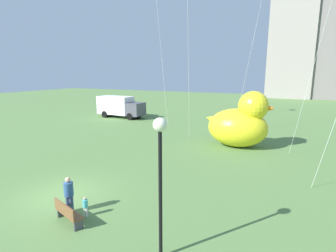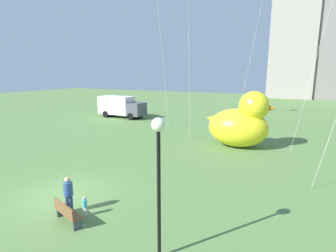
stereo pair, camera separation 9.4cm
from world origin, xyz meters
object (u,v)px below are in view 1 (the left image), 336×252
at_px(lamppost, 160,156).
at_px(box_truck, 120,107).
at_px(person_adult, 69,193).
at_px(person_child, 85,206).
at_px(giant_inflatable_duck, 240,123).
at_px(park_bench, 67,213).

relative_size(lamppost, box_truck, 0.71).
relative_size(person_adult, person_child, 1.86).
bearing_deg(person_adult, person_child, 4.90).
bearing_deg(giant_inflatable_duck, person_child, -104.95).
xyz_separation_m(person_adult, person_child, (0.83, 0.07, -0.42)).
bearing_deg(box_truck, park_bench, -58.64).
bearing_deg(box_truck, lamppost, -51.37).
relative_size(person_child, giant_inflatable_duck, 0.16).
relative_size(giant_inflatable_duck, box_truck, 0.84).
bearing_deg(box_truck, person_child, -57.27).
bearing_deg(lamppost, person_adult, 170.98).
relative_size(person_adult, giant_inflatable_duck, 0.29).
bearing_deg(park_bench, person_child, 69.68).
height_order(giant_inflatable_duck, lamppost, lamppost).
bearing_deg(box_truck, person_adult, -58.95).
relative_size(park_bench, person_child, 1.89).
distance_m(lamppost, box_truck, 28.61).
bearing_deg(park_bench, giant_inflatable_duck, 74.77).
xyz_separation_m(person_adult, box_truck, (-12.96, 21.52, 0.55)).
height_order(person_child, lamppost, lamppost).
height_order(park_bench, lamppost, lamppost).
bearing_deg(box_truck, giant_inflatable_duck, -23.53).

